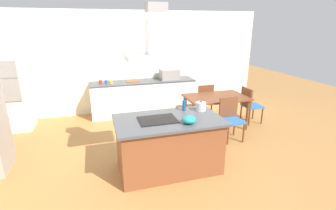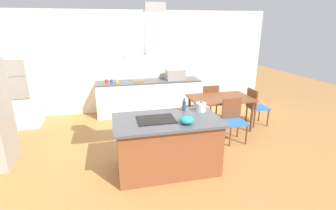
{
  "view_description": "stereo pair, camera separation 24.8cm",
  "coord_description": "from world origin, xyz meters",
  "px_view_note": "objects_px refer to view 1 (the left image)",
  "views": [
    {
      "loc": [
        -1.09,
        -3.58,
        2.35
      ],
      "look_at": [
        0.11,
        0.4,
        1.0
      ],
      "focal_mm": 26.74,
      "sensor_mm": 36.0,
      "label": 1
    },
    {
      "loc": [
        -0.85,
        -3.64,
        2.35
      ],
      "look_at": [
        0.11,
        0.4,
        1.0
      ],
      "focal_mm": 26.74,
      "sensor_mm": 36.0,
      "label": 2
    }
  ],
  "objects_px": {
    "wall_oven_stack": "(9,83)",
    "cooktop": "(158,120)",
    "tea_kettle": "(201,106)",
    "chair_facing_island": "(230,116)",
    "olive_oil_bottle": "(184,105)",
    "mixing_bowl": "(189,120)",
    "coffee_mug_red": "(101,82)",
    "cutting_board": "(133,81)",
    "chair_facing_back_wall": "(204,99)",
    "coffee_mug_blue": "(106,82)",
    "coffee_mug_yellow": "(111,82)",
    "dining_table": "(216,100)",
    "chair_at_right_end": "(250,103)",
    "range_hood": "(157,42)",
    "countertop_microwave": "(169,74)"
  },
  "relations": [
    {
      "from": "wall_oven_stack",
      "to": "cooktop",
      "type": "bearing_deg",
      "value": -44.23
    },
    {
      "from": "tea_kettle",
      "to": "chair_facing_island",
      "type": "bearing_deg",
      "value": 29.88
    },
    {
      "from": "olive_oil_bottle",
      "to": "mixing_bowl",
      "type": "xyz_separation_m",
      "value": [
        -0.14,
        -0.59,
        -0.03
      ]
    },
    {
      "from": "coffee_mug_red",
      "to": "cutting_board",
      "type": "height_order",
      "value": "coffee_mug_red"
    },
    {
      "from": "olive_oil_bottle",
      "to": "chair_facing_back_wall",
      "type": "distance_m",
      "value": 2.2
    },
    {
      "from": "mixing_bowl",
      "to": "coffee_mug_blue",
      "type": "relative_size",
      "value": 2.4
    },
    {
      "from": "coffee_mug_blue",
      "to": "chair_facing_island",
      "type": "relative_size",
      "value": 0.1
    },
    {
      "from": "mixing_bowl",
      "to": "cutting_board",
      "type": "bearing_deg",
      "value": 96.33
    },
    {
      "from": "coffee_mug_red",
      "to": "chair_facing_island",
      "type": "distance_m",
      "value": 3.32
    },
    {
      "from": "cooktop",
      "to": "coffee_mug_yellow",
      "type": "bearing_deg",
      "value": 100.09
    },
    {
      "from": "coffee_mug_blue",
      "to": "cutting_board",
      "type": "bearing_deg",
      "value": 7.23
    },
    {
      "from": "coffee_mug_red",
      "to": "chair_facing_back_wall",
      "type": "distance_m",
      "value": 2.68
    },
    {
      "from": "cooktop",
      "to": "wall_oven_stack",
      "type": "bearing_deg",
      "value": 135.77
    },
    {
      "from": "dining_table",
      "to": "coffee_mug_yellow",
      "type": "bearing_deg",
      "value": 148.74
    },
    {
      "from": "coffee_mug_blue",
      "to": "wall_oven_stack",
      "type": "height_order",
      "value": "wall_oven_stack"
    },
    {
      "from": "olive_oil_bottle",
      "to": "coffee_mug_red",
      "type": "bearing_deg",
      "value": 117.46
    },
    {
      "from": "chair_facing_island",
      "to": "chair_facing_back_wall",
      "type": "relative_size",
      "value": 1.0
    },
    {
      "from": "chair_at_right_end",
      "to": "cooktop",
      "type": "bearing_deg",
      "value": -152.01
    },
    {
      "from": "wall_oven_stack",
      "to": "dining_table",
      "type": "distance_m",
      "value": 4.67
    },
    {
      "from": "mixing_bowl",
      "to": "coffee_mug_blue",
      "type": "bearing_deg",
      "value": 108.6
    },
    {
      "from": "chair_at_right_end",
      "to": "chair_facing_back_wall",
      "type": "height_order",
      "value": "same"
    },
    {
      "from": "mixing_bowl",
      "to": "dining_table",
      "type": "height_order",
      "value": "mixing_bowl"
    },
    {
      "from": "coffee_mug_red",
      "to": "wall_oven_stack",
      "type": "xyz_separation_m",
      "value": [
        -1.96,
        -0.22,
        0.16
      ]
    },
    {
      "from": "coffee_mug_blue",
      "to": "wall_oven_stack",
      "type": "relative_size",
      "value": 0.04
    },
    {
      "from": "coffee_mug_red",
      "to": "coffee_mug_blue",
      "type": "bearing_deg",
      "value": -8.83
    },
    {
      "from": "cutting_board",
      "to": "dining_table",
      "type": "distance_m",
      "value": 2.28
    },
    {
      "from": "chair_facing_island",
      "to": "wall_oven_stack",
      "type": "bearing_deg",
      "value": 157.26
    },
    {
      "from": "cooktop",
      "to": "range_hood",
      "type": "height_order",
      "value": "range_hood"
    },
    {
      "from": "tea_kettle",
      "to": "mixing_bowl",
      "type": "xyz_separation_m",
      "value": [
        -0.41,
        -0.5,
        -0.02
      ]
    },
    {
      "from": "cooktop",
      "to": "chair_facing_island",
      "type": "xyz_separation_m",
      "value": [
        1.77,
        0.76,
        -0.4
      ]
    },
    {
      "from": "range_hood",
      "to": "chair_facing_island",
      "type": "bearing_deg",
      "value": 23.3
    },
    {
      "from": "mixing_bowl",
      "to": "chair_facing_island",
      "type": "relative_size",
      "value": 0.24
    },
    {
      "from": "tea_kettle",
      "to": "coffee_mug_red",
      "type": "relative_size",
      "value": 2.55
    },
    {
      "from": "wall_oven_stack",
      "to": "range_hood",
      "type": "height_order",
      "value": "range_hood"
    },
    {
      "from": "tea_kettle",
      "to": "cutting_board",
      "type": "distance_m",
      "value": 2.81
    },
    {
      "from": "tea_kettle",
      "to": "range_hood",
      "type": "distance_m",
      "value": 1.42
    },
    {
      "from": "tea_kettle",
      "to": "countertop_microwave",
      "type": "relative_size",
      "value": 0.46
    },
    {
      "from": "cutting_board",
      "to": "dining_table",
      "type": "relative_size",
      "value": 0.24
    },
    {
      "from": "cooktop",
      "to": "coffee_mug_red",
      "type": "xyz_separation_m",
      "value": [
        -0.76,
        2.86,
        0.04
      ]
    },
    {
      "from": "chair_at_right_end",
      "to": "range_hood",
      "type": "bearing_deg",
      "value": -152.01
    },
    {
      "from": "mixing_bowl",
      "to": "coffee_mug_yellow",
      "type": "height_order",
      "value": "mixing_bowl"
    },
    {
      "from": "chair_facing_island",
      "to": "chair_facing_back_wall",
      "type": "height_order",
      "value": "same"
    },
    {
      "from": "olive_oil_bottle",
      "to": "range_hood",
      "type": "relative_size",
      "value": 0.25
    },
    {
      "from": "coffee_mug_red",
      "to": "olive_oil_bottle",
      "type": "bearing_deg",
      "value": -62.54
    },
    {
      "from": "countertop_microwave",
      "to": "coffee_mug_blue",
      "type": "xyz_separation_m",
      "value": [
        -1.7,
        -0.04,
        -0.09
      ]
    },
    {
      "from": "tea_kettle",
      "to": "coffee_mug_yellow",
      "type": "relative_size",
      "value": 2.55
    },
    {
      "from": "wall_oven_stack",
      "to": "olive_oil_bottle",
      "type": "bearing_deg",
      "value": -35.28
    },
    {
      "from": "mixing_bowl",
      "to": "chair_facing_back_wall",
      "type": "height_order",
      "value": "mixing_bowl"
    },
    {
      "from": "cooktop",
      "to": "dining_table",
      "type": "xyz_separation_m",
      "value": [
        1.77,
        1.43,
        -0.24
      ]
    },
    {
      "from": "coffee_mug_blue",
      "to": "chair_facing_island",
      "type": "distance_m",
      "value": 3.2
    }
  ]
}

